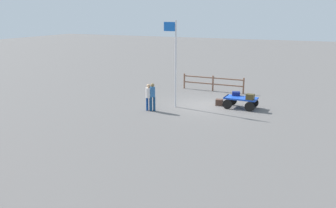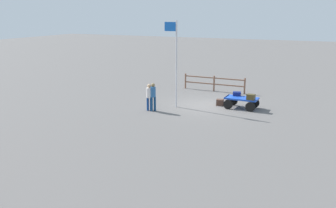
# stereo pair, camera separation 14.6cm
# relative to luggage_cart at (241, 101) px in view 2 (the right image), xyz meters

# --- Properties ---
(ground_plane) EXTENTS (120.00, 120.00, 0.00)m
(ground_plane) POSITION_rel_luggage_cart_xyz_m (2.22, 0.27, -0.49)
(ground_plane) COLOR #625E5C
(luggage_cart) EXTENTS (2.03, 1.26, 0.69)m
(luggage_cart) POSITION_rel_luggage_cart_xyz_m (0.00, 0.00, 0.00)
(luggage_cart) COLOR blue
(luggage_cart) RESTS_ON ground
(suitcase_navy) EXTENTS (0.58, 0.49, 0.25)m
(suitcase_navy) POSITION_rel_luggage_cart_xyz_m (0.40, -0.40, 0.32)
(suitcase_navy) COLOR navy
(suitcase_navy) RESTS_ON luggage_cart
(suitcase_olive) EXTENTS (0.50, 0.40, 0.34)m
(suitcase_olive) POSITION_rel_luggage_cart_xyz_m (-0.66, 0.35, 0.37)
(suitcase_olive) COLOR #453B1F
(suitcase_olive) RESTS_ON luggage_cart
(suitcase_dark) EXTENTS (0.51, 0.46, 0.40)m
(suitcase_dark) POSITION_rel_luggage_cart_xyz_m (1.41, -0.13, -0.29)
(suitcase_dark) COLOR #483025
(suitcase_dark) RESTS_ON ground
(worker_lead) EXTENTS (0.50, 0.50, 1.65)m
(worker_lead) POSITION_rel_luggage_cart_xyz_m (4.97, 2.90, 0.49)
(worker_lead) COLOR navy
(worker_lead) RESTS_ON ground
(worker_trailing) EXTENTS (0.44, 0.44, 1.73)m
(worker_trailing) POSITION_rel_luggage_cart_xyz_m (4.71, 2.90, 0.50)
(worker_trailing) COLOR navy
(worker_trailing) RESTS_ON ground
(flagpole) EXTENTS (0.85, 0.10, 5.39)m
(flagpole) POSITION_rel_luggage_cart_xyz_m (3.91, 1.43, 2.64)
(flagpole) COLOR silver
(flagpole) RESTS_ON ground
(wooden_fence) EXTENTS (4.84, 0.15, 1.18)m
(wooden_fence) POSITION_rel_luggage_cart_xyz_m (3.15, -4.22, 0.20)
(wooden_fence) COLOR brown
(wooden_fence) RESTS_ON ground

